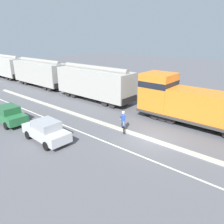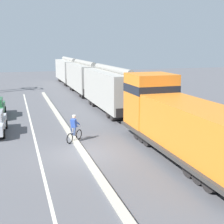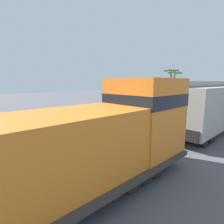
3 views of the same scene
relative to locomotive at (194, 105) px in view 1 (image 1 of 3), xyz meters
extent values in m
plane|color=#56565B|center=(-5.10, 1.29, -1.80)|extent=(120.00, 120.00, 0.00)
cube|color=#B2AD9E|center=(-5.10, 7.29, -1.72)|extent=(0.36, 36.00, 0.16)
cube|color=silver|center=(-7.50, 7.29, -1.79)|extent=(0.14, 36.00, 0.01)
cube|color=orange|center=(0.00, -1.44, 0.10)|extent=(2.70, 9.86, 2.40)
cube|color=orange|center=(0.00, 3.56, 0.65)|extent=(2.80, 2.80, 3.50)
cube|color=black|center=(0.00, 3.56, 1.44)|extent=(2.83, 2.83, 0.56)
cube|color=#383533|center=(0.00, -0.84, -1.10)|extent=(3.10, 11.60, 0.20)
cylinder|color=#4C4947|center=(0.00, -0.84, -1.25)|extent=(1.10, 3.00, 1.10)
cylinder|color=black|center=(0.00, 3.15, -1.30)|extent=(2.40, 1.00, 1.00)
cylinder|color=black|center=(0.00, 2.35, -1.30)|extent=(2.40, 1.00, 1.00)
cylinder|color=black|center=(0.00, 1.55, -1.30)|extent=(2.40, 1.00, 1.00)
cube|color=#A4A19A|center=(0.00, 12.16, 0.35)|extent=(2.90, 10.40, 3.10)
cylinder|color=gray|center=(0.00, 12.16, 2.08)|extent=(0.60, 9.88, 0.60)
cube|color=black|center=(0.00, 17.41, -0.85)|extent=(2.61, 0.10, 0.70)
cube|color=black|center=(0.00, 6.91, -0.85)|extent=(2.61, 0.10, 0.70)
cylinder|color=black|center=(0.00, 15.93, -1.35)|extent=(2.46, 0.90, 0.90)
cylinder|color=black|center=(0.00, 14.83, -1.35)|extent=(2.46, 0.90, 0.90)
cylinder|color=black|center=(0.00, 9.48, -1.35)|extent=(2.46, 0.90, 0.90)
cylinder|color=black|center=(0.00, 8.38, -1.35)|extent=(2.46, 0.90, 0.90)
cube|color=#A3A199|center=(0.00, 23.76, 0.35)|extent=(2.90, 10.40, 3.10)
cylinder|color=gray|center=(0.00, 23.76, 2.08)|extent=(0.60, 9.88, 0.60)
cube|color=black|center=(0.00, 29.01, -0.85)|extent=(2.61, 0.10, 0.70)
cube|color=black|center=(0.00, 18.51, -0.85)|extent=(2.61, 0.10, 0.70)
cylinder|color=black|center=(0.00, 27.53, -1.35)|extent=(2.46, 0.90, 0.90)
cylinder|color=black|center=(0.00, 26.43, -1.35)|extent=(2.46, 0.90, 0.90)
cylinder|color=black|center=(0.00, 21.08, -1.35)|extent=(2.46, 0.90, 0.90)
cylinder|color=black|center=(0.00, 19.98, -1.35)|extent=(2.46, 0.90, 0.90)
cube|color=#ABA9A1|center=(0.00, 35.36, 0.35)|extent=(2.90, 10.40, 3.10)
cylinder|color=gray|center=(0.00, 35.36, 2.08)|extent=(0.60, 9.88, 0.60)
cube|color=black|center=(0.00, 30.11, -0.85)|extent=(2.61, 0.10, 0.70)
cylinder|color=black|center=(0.00, 38.03, -1.35)|extent=(2.46, 0.90, 0.90)
cylinder|color=black|center=(0.00, 32.68, -1.35)|extent=(2.46, 0.90, 0.90)
cylinder|color=black|center=(0.00, 31.58, -1.35)|extent=(2.46, 0.90, 0.90)
cube|color=#B7BABF|center=(-10.20, 7.16, -1.13)|extent=(1.88, 4.27, 0.70)
cube|color=#9C9EA2|center=(-10.20, 7.01, -0.48)|extent=(1.58, 1.96, 0.60)
cube|color=#1E232D|center=(-10.16, 8.01, -0.53)|extent=(1.43, 0.18, 0.51)
cylinder|color=black|center=(-10.95, 8.50, -1.48)|extent=(0.25, 0.65, 0.64)
cylinder|color=black|center=(-9.34, 8.43, -1.48)|extent=(0.25, 0.65, 0.64)
cylinder|color=black|center=(-11.06, 5.89, -1.48)|extent=(0.25, 0.65, 0.64)
cylinder|color=black|center=(-9.45, 5.83, -1.48)|extent=(0.25, 0.65, 0.64)
cube|color=#286B3D|center=(-10.37, 12.81, -1.13)|extent=(1.80, 4.24, 0.70)
cube|color=#225B34|center=(-10.37, 12.66, -0.48)|extent=(1.54, 1.93, 0.60)
cube|color=#1E232D|center=(-10.35, 13.66, -0.53)|extent=(1.43, 0.15, 0.51)
cylinder|color=black|center=(-9.53, 14.09, -1.48)|extent=(0.23, 0.64, 0.64)
cylinder|color=black|center=(-11.20, 11.53, -1.48)|extent=(0.23, 0.64, 0.64)
cylinder|color=black|center=(-9.59, 11.49, -1.48)|extent=(0.23, 0.64, 0.64)
torus|color=black|center=(-4.73, 4.19, -1.47)|extent=(0.50, 0.51, 0.66)
torus|color=black|center=(-5.47, 3.44, -1.47)|extent=(0.50, 0.51, 0.66)
cylinder|color=silver|center=(-5.10, 3.82, -1.17)|extent=(0.59, 0.60, 0.05)
cylinder|color=silver|center=(-5.03, 3.89, -1.35)|extent=(0.37, 0.38, 0.36)
cylinder|color=silver|center=(-5.26, 3.66, -1.02)|extent=(0.04, 0.04, 0.30)
cylinder|color=silver|center=(-4.79, 4.14, -0.92)|extent=(0.37, 0.36, 0.04)
cylinder|color=#38476B|center=(-5.26, 3.80, -1.12)|extent=(0.31, 0.31, 0.52)
cylinder|color=#38476B|center=(-5.11, 3.66, -1.12)|extent=(0.29, 0.29, 0.52)
cube|color=#2D4CA5|center=(-5.14, 3.78, -0.60)|extent=(0.47, 0.47, 0.57)
sphere|color=beige|center=(-5.09, 3.83, -0.21)|extent=(0.22, 0.22, 0.22)
cylinder|color=white|center=(-5.09, 3.83, -0.11)|extent=(0.22, 0.22, 0.05)
cylinder|color=#2D4CA5|center=(-5.11, 4.04, -0.60)|extent=(0.39, 0.39, 0.36)
cylinder|color=#2D4CA5|center=(-4.88, 3.81, -0.60)|extent=(0.39, 0.39, 0.36)
camera|label=1|loc=(-18.32, -6.22, 5.75)|focal=35.00mm
camera|label=2|loc=(-8.54, -15.09, 4.17)|focal=50.00mm
camera|label=3|loc=(4.93, -3.04, 2.23)|focal=28.00mm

